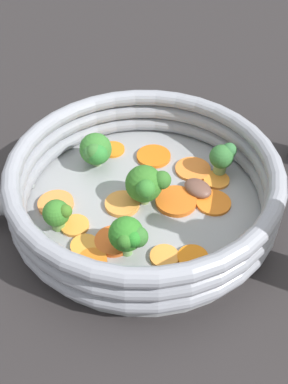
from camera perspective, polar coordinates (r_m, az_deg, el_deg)
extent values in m
plane|color=#282525|center=(0.53, 0.00, -2.29)|extent=(4.00, 4.00, 0.00)
cylinder|color=#939699|center=(0.53, 0.00, -1.74)|extent=(0.28, 0.28, 0.01)
torus|color=#8E919B|center=(0.51, 0.00, -0.40)|extent=(0.30, 0.30, 0.02)
torus|color=#8E919B|center=(0.50, 0.00, 1.24)|extent=(0.30, 0.30, 0.02)
torus|color=#8E919B|center=(0.49, 0.00, 2.98)|extent=(0.30, 0.30, 0.02)
sphere|color=#909797|center=(0.55, -14.15, 0.81)|extent=(0.01, 0.01, 0.01)
sphere|color=#989798|center=(0.50, -14.74, -4.89)|extent=(0.01, 0.01, 0.01)
cylinder|color=orange|center=(0.59, -4.02, 5.41)|extent=(0.04, 0.04, 0.00)
cylinder|color=orange|center=(0.52, 4.09, -1.16)|extent=(0.06, 0.06, 0.01)
cylinder|color=orange|center=(0.52, 8.80, -1.34)|extent=(0.05, 0.05, 0.00)
cylinder|color=#F49C34|center=(0.48, -7.52, -6.83)|extent=(0.04, 0.04, 0.01)
cylinder|color=orange|center=(0.56, 6.23, 2.90)|extent=(0.06, 0.06, 0.00)
cylinder|color=#F79C38|center=(0.50, -8.59, -4.53)|extent=(0.03, 0.03, 0.00)
cylinder|color=orange|center=(0.46, -6.56, -8.66)|extent=(0.03, 0.03, 0.01)
cylinder|color=orange|center=(0.47, 6.22, -8.32)|extent=(0.04, 0.04, 0.01)
cylinder|color=#F7983B|center=(0.47, 2.61, -8.20)|extent=(0.04, 0.04, 0.00)
cylinder|color=orange|center=(0.58, 1.23, 4.56)|extent=(0.06, 0.06, 0.00)
cylinder|color=orange|center=(0.48, -3.87, -6.23)|extent=(0.05, 0.05, 0.01)
cylinder|color=#EA943E|center=(0.51, -2.78, -1.53)|extent=(0.05, 0.05, 0.01)
cylinder|color=orange|center=(0.52, -11.14, -1.48)|extent=(0.05, 0.05, 0.01)
cylinder|color=orange|center=(0.55, 9.17, 1.52)|extent=(0.03, 0.03, 0.00)
cylinder|color=#84A86C|center=(0.57, -6.03, 4.06)|extent=(0.01, 0.01, 0.01)
sphere|color=#36782D|center=(0.56, -6.16, 5.46)|extent=(0.04, 0.04, 0.04)
sphere|color=#2D7D30|center=(0.54, -5.97, 4.82)|extent=(0.03, 0.03, 0.03)
sphere|color=#37732F|center=(0.54, -6.35, 5.10)|extent=(0.02, 0.02, 0.02)
sphere|color=#3A7437|center=(0.54, -6.75, 4.93)|extent=(0.02, 0.02, 0.02)
cylinder|color=#80A760|center=(0.56, 9.73, 2.89)|extent=(0.02, 0.02, 0.02)
sphere|color=#326D32|center=(0.54, 9.95, 4.30)|extent=(0.03, 0.03, 0.03)
sphere|color=#38663A|center=(0.55, 10.84, 5.03)|extent=(0.01, 0.01, 0.01)
sphere|color=#33703A|center=(0.55, 10.86, 5.12)|extent=(0.02, 0.02, 0.02)
cylinder|color=#6D9847|center=(0.50, -10.84, -3.84)|extent=(0.01, 0.01, 0.01)
sphere|color=#347526|center=(0.49, -11.08, -2.63)|extent=(0.03, 0.03, 0.03)
sphere|color=#3E6F20|center=(0.48, -10.00, -2.27)|extent=(0.01, 0.01, 0.01)
sphere|color=#317B2D|center=(0.48, -9.99, -2.23)|extent=(0.01, 0.01, 0.01)
cylinder|color=#7B9551|center=(0.51, 0.55, -0.74)|extent=(0.01, 0.01, 0.02)
sphere|color=#327024|center=(0.50, 0.56, 0.87)|extent=(0.04, 0.04, 0.04)
sphere|color=#32782A|center=(0.48, 0.23, 0.42)|extent=(0.02, 0.02, 0.02)
sphere|color=#336C27|center=(0.50, 2.29, 1.53)|extent=(0.02, 0.02, 0.02)
cylinder|color=#7BB15C|center=(0.46, -2.21, -6.92)|extent=(0.01, 0.01, 0.02)
sphere|color=#2F7B25|center=(0.45, -2.28, -5.35)|extent=(0.04, 0.04, 0.04)
sphere|color=#327225|center=(0.44, -2.43, -6.21)|extent=(0.02, 0.02, 0.02)
sphere|color=#268125|center=(0.44, -1.38, -5.94)|extent=(0.02, 0.02, 0.02)
sphere|color=#33712C|center=(0.44, -0.82, -5.71)|extent=(0.02, 0.02, 0.02)
ellipsoid|color=brown|center=(0.53, 6.85, 0.48)|extent=(0.03, 0.04, 0.01)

